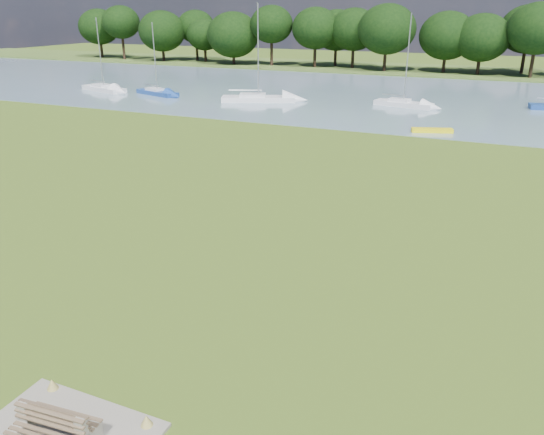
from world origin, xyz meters
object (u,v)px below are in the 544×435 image
at_px(bench_pair, 54,428).
at_px(sailboat_2, 157,91).
at_px(kayak, 432,130).
at_px(sailboat_5, 403,102).
at_px(sailboat_0, 103,87).
at_px(sailboat_3, 258,97).

xyz_separation_m(bench_pair, sailboat_2, (-29.48, 46.09, -0.02)).
relative_size(kayak, sailboat_5, 0.36).
height_order(bench_pair, kayak, bench_pair).
bearing_deg(kayak, sailboat_5, 93.60).
height_order(sailboat_0, sailboat_2, sailboat_0).
xyz_separation_m(kayak, sailboat_3, (-19.77, 8.38, 0.34)).
relative_size(bench_pair, sailboat_5, 0.22).
relative_size(sailboat_3, sailboat_5, 1.10).
relative_size(sailboat_0, sailboat_5, 0.94).
height_order(kayak, sailboat_5, sailboat_5).
height_order(kayak, sailboat_3, sailboat_3).
bearing_deg(sailboat_2, sailboat_0, -161.91).
bearing_deg(kayak, sailboat_2, 148.34).
bearing_deg(sailboat_0, bench_pair, -32.93).
distance_m(kayak, sailboat_5, 12.51).
bearing_deg(kayak, bench_pair, -112.80).
distance_m(sailboat_3, sailboat_5, 15.53).
bearing_deg(kayak, sailboat_0, 150.84).
bearing_deg(sailboat_2, bench_pair, -38.65).
height_order(sailboat_0, sailboat_3, sailboat_3).
xyz_separation_m(sailboat_2, sailboat_5, (28.13, 3.64, 0.02)).
bearing_deg(sailboat_3, bench_pair, -92.79).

